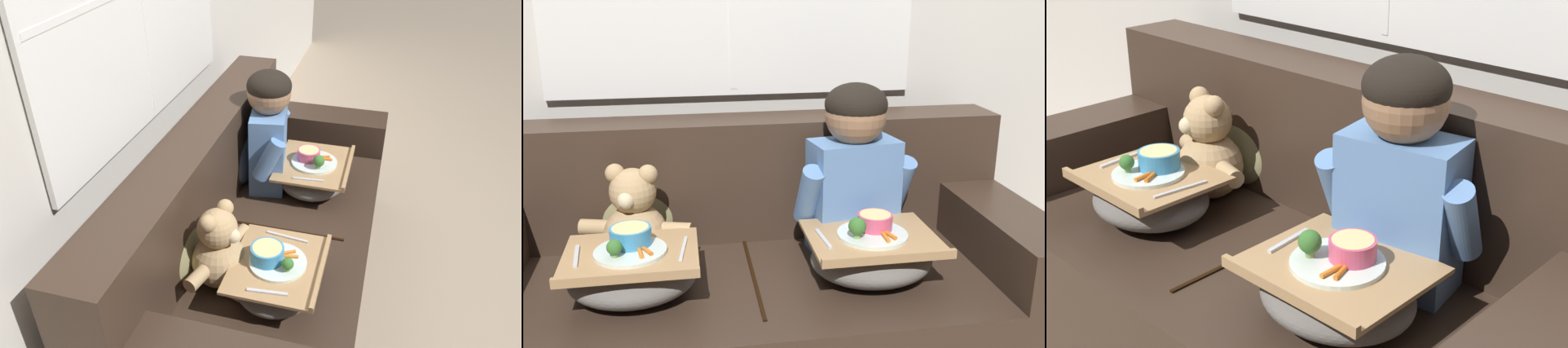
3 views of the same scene
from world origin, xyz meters
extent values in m
cube|color=#38281E|center=(0.00, 0.00, 0.21)|extent=(1.94, 0.88, 0.41)
cube|color=#38281E|center=(0.00, 0.33, 0.64)|extent=(1.94, 0.22, 0.44)
cube|color=#38281E|center=(-0.86, 0.00, 0.51)|extent=(0.22, 0.88, 0.19)
cube|color=black|center=(0.00, -0.02, 0.42)|extent=(0.01, 0.62, 0.01)
ellipsoid|color=slate|center=(0.38, 0.26, 0.58)|extent=(0.36, 0.17, 0.37)
ellipsoid|color=#898456|center=(-0.38, 0.26, 0.58)|extent=(0.32, 0.16, 0.34)
cube|color=#5B84BC|center=(0.38, 0.11, 0.61)|extent=(0.32, 0.21, 0.40)
sphere|color=#936B4C|center=(0.38, 0.11, 0.90)|extent=(0.21, 0.21, 0.21)
ellipsoid|color=black|center=(0.38, 0.11, 0.94)|extent=(0.21, 0.21, 0.15)
cylinder|color=#5B84BC|center=(0.21, 0.06, 0.64)|extent=(0.10, 0.17, 0.22)
cylinder|color=#5B84BC|center=(0.55, 0.12, 0.64)|extent=(0.10, 0.17, 0.22)
sphere|color=tan|center=(-0.38, 0.11, 0.52)|extent=(0.21, 0.21, 0.21)
sphere|color=tan|center=(-0.38, 0.11, 0.68)|extent=(0.15, 0.15, 0.15)
sphere|color=tan|center=(-0.43, 0.12, 0.74)|extent=(0.06, 0.06, 0.06)
sphere|color=tan|center=(-0.32, 0.09, 0.74)|extent=(0.06, 0.06, 0.06)
sphere|color=beige|center=(-0.39, 0.04, 0.67)|extent=(0.06, 0.06, 0.06)
sphere|color=black|center=(-0.40, 0.03, 0.67)|extent=(0.02, 0.02, 0.02)
cylinder|color=tan|center=(-0.51, 0.14, 0.54)|extent=(0.12, 0.08, 0.06)
cylinder|color=tan|center=(-0.24, 0.07, 0.54)|extent=(0.12, 0.08, 0.06)
cylinder|color=tan|center=(-0.45, 0.02, 0.44)|extent=(0.08, 0.11, 0.06)
cylinder|color=tan|center=(-0.36, -0.01, 0.44)|extent=(0.08, 0.11, 0.06)
ellipsoid|color=slate|center=(0.38, -0.12, 0.48)|extent=(0.39, 0.34, 0.13)
cube|color=tan|center=(0.38, -0.12, 0.55)|extent=(0.41, 0.35, 0.01)
cube|color=tan|center=(0.38, -0.29, 0.57)|extent=(0.41, 0.02, 0.02)
cylinder|color=silver|center=(0.38, -0.12, 0.57)|extent=(0.22, 0.22, 0.01)
cylinder|color=#D64C70|center=(0.39, -0.09, 0.60)|extent=(0.11, 0.11, 0.05)
cylinder|color=#E5D189|center=(0.39, -0.09, 0.62)|extent=(0.10, 0.10, 0.01)
sphere|color=#38702D|center=(0.32, -0.15, 0.61)|extent=(0.06, 0.06, 0.06)
cylinder|color=#7A9E56|center=(0.32, -0.15, 0.58)|extent=(0.02, 0.02, 0.03)
cylinder|color=orange|center=(0.40, -0.17, 0.58)|extent=(0.01, 0.07, 0.01)
cylinder|color=orange|center=(0.42, -0.16, 0.58)|extent=(0.03, 0.07, 0.01)
cube|color=silver|center=(0.22, -0.12, 0.56)|extent=(0.02, 0.14, 0.01)
ellipsoid|color=slate|center=(-0.38, -0.12, 0.48)|extent=(0.38, 0.33, 0.13)
cube|color=tan|center=(-0.38, -0.12, 0.55)|extent=(0.40, 0.34, 0.01)
cube|color=tan|center=(-0.38, -0.28, 0.57)|extent=(0.40, 0.02, 0.02)
cylinder|color=silver|center=(-0.38, -0.12, 0.57)|extent=(0.22, 0.22, 0.01)
cylinder|color=#3889C1|center=(-0.38, -0.08, 0.60)|extent=(0.13, 0.13, 0.05)
cylinder|color=#E5D189|center=(-0.38, -0.08, 0.62)|extent=(0.11, 0.11, 0.01)
sphere|color=#38702D|center=(-0.42, -0.17, 0.60)|extent=(0.05, 0.05, 0.05)
cylinder|color=#7A9E56|center=(-0.42, -0.17, 0.58)|extent=(0.02, 0.02, 0.02)
cylinder|color=orange|center=(-0.35, -0.16, 0.58)|extent=(0.03, 0.07, 0.01)
cylinder|color=orange|center=(-0.33, -0.15, 0.58)|extent=(0.04, 0.06, 0.01)
cube|color=silver|center=(-0.53, -0.12, 0.56)|extent=(0.03, 0.14, 0.01)
cube|color=silver|center=(-0.22, -0.12, 0.56)|extent=(0.03, 0.17, 0.01)
camera|label=1|loc=(-1.76, -0.44, 1.85)|focal=35.00mm
camera|label=2|loc=(-0.20, -1.84, 1.34)|focal=42.00mm
camera|label=3|loc=(1.33, -1.22, 1.43)|focal=50.00mm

